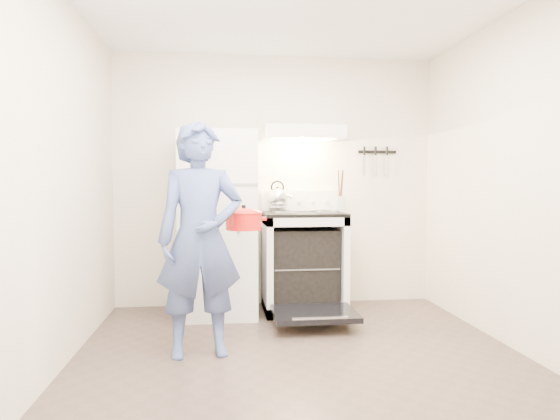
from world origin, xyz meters
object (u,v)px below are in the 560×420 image
object	(u,v)px
dutch_oven	(244,221)
refrigerator	(218,224)
tea_kettle	(277,196)
stove_body	(303,263)
person	(200,239)

from	to	relation	value
dutch_oven	refrigerator	bearing A→B (deg)	103.47
tea_kettle	stove_body	bearing A→B (deg)	-41.24
stove_body	person	world-z (taller)	person
person	tea_kettle	bearing A→B (deg)	54.42
tea_kettle	person	distance (m)	1.53
refrigerator	person	xyz separation A→B (m)	(-0.12, -1.11, -0.02)
refrigerator	stove_body	size ratio (longest dim) A/B	1.85
stove_body	person	distance (m)	1.52
tea_kettle	dutch_oven	bearing A→B (deg)	-109.57
dutch_oven	stove_body	bearing A→B (deg)	55.10
person	dutch_oven	distance (m)	0.43
stove_body	tea_kettle	size ratio (longest dim) A/B	3.05
stove_body	dutch_oven	distance (m)	1.16
stove_body	dutch_oven	xyz separation A→B (m)	(-0.61, -0.87, 0.48)
refrigerator	person	size ratio (longest dim) A/B	1.02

